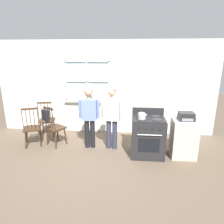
% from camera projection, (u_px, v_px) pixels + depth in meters
% --- Properties ---
extents(ground_plane, '(16.00, 16.00, 0.00)m').
position_uv_depth(ground_plane, '(98.00, 152.00, 4.88)').
color(ground_plane, brown).
extents(wall_back, '(6.40, 0.16, 2.70)m').
position_uv_depth(wall_back, '(106.00, 89.00, 5.84)').
color(wall_back, silver).
rests_on(wall_back, ground_plane).
extents(chair_by_window, '(0.57, 0.57, 1.06)m').
position_uv_depth(chair_by_window, '(55.00, 128.00, 5.16)').
color(chair_by_window, '#3D2819').
rests_on(chair_by_window, ground_plane).
extents(chair_near_wall, '(0.54, 0.53, 1.06)m').
position_uv_depth(chair_near_wall, '(32.00, 128.00, 5.14)').
color(chair_near_wall, '#3D2819').
rests_on(chair_near_wall, ground_plane).
extents(chair_center_cluster, '(0.50, 0.49, 1.06)m').
position_uv_depth(chair_center_cluster, '(47.00, 120.00, 5.75)').
color(chair_center_cluster, '#3D2819').
rests_on(chair_center_cluster, ground_plane).
extents(person_elderly_left, '(0.52, 0.25, 1.53)m').
position_uv_depth(person_elderly_left, '(89.00, 113.00, 4.91)').
color(person_elderly_left, black).
rests_on(person_elderly_left, ground_plane).
extents(person_teen_center, '(0.56, 0.26, 1.54)m').
position_uv_depth(person_teen_center, '(112.00, 114.00, 4.86)').
color(person_teen_center, '#2D3347').
rests_on(person_teen_center, ground_plane).
extents(stove, '(0.75, 0.68, 1.08)m').
position_uv_depth(stove, '(148.00, 136.00, 4.65)').
color(stove, '#232326').
rests_on(stove, ground_plane).
extents(kettle, '(0.21, 0.17, 0.25)m').
position_uv_depth(kettle, '(142.00, 115.00, 4.39)').
color(kettle, '#B7B7BC').
rests_on(kettle, stove).
extents(potted_plant, '(0.15, 0.15, 0.30)m').
position_uv_depth(potted_plant, '(90.00, 98.00, 5.87)').
color(potted_plant, '#42474C').
rests_on(potted_plant, wall_back).
extents(handbag, '(0.25, 0.25, 0.31)m').
position_uv_depth(handbag, '(46.00, 115.00, 4.87)').
color(handbag, black).
rests_on(handbag, chair_by_window).
extents(side_counter, '(0.55, 0.50, 0.90)m').
position_uv_depth(side_counter, '(184.00, 138.00, 4.60)').
color(side_counter, beige).
rests_on(side_counter, ground_plane).
extents(stereo, '(0.34, 0.29, 0.18)m').
position_uv_depth(stereo, '(186.00, 116.00, 4.43)').
color(stereo, '#232326').
rests_on(stereo, side_counter).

